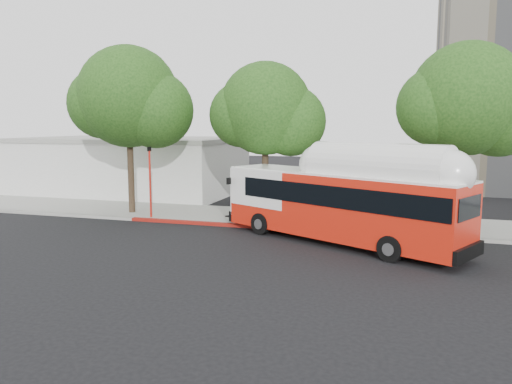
# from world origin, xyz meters

# --- Properties ---
(ground) EXTENTS (120.00, 120.00, 0.00)m
(ground) POSITION_xyz_m (0.00, 0.00, 0.00)
(ground) COLOR black
(ground) RESTS_ON ground
(sidewalk) EXTENTS (60.00, 5.00, 0.15)m
(sidewalk) POSITION_xyz_m (0.00, 6.50, 0.07)
(sidewalk) COLOR gray
(sidewalk) RESTS_ON ground
(curb_strip) EXTENTS (60.00, 0.30, 0.15)m
(curb_strip) POSITION_xyz_m (0.00, 3.90, 0.07)
(curb_strip) COLOR gray
(curb_strip) RESTS_ON ground
(red_curb_segment) EXTENTS (10.00, 0.32, 0.16)m
(red_curb_segment) POSITION_xyz_m (-3.00, 3.90, 0.08)
(red_curb_segment) COLOR maroon
(red_curb_segment) RESTS_ON ground
(street_tree_left) EXTENTS (6.67, 5.80, 9.74)m
(street_tree_left) POSITION_xyz_m (-8.53, 5.56, 6.60)
(street_tree_left) COLOR #2D2116
(street_tree_left) RESTS_ON ground
(street_tree_mid) EXTENTS (5.75, 5.00, 8.62)m
(street_tree_mid) POSITION_xyz_m (-0.59, 6.06, 5.91)
(street_tree_mid) COLOR #2D2116
(street_tree_mid) RESTS_ON ground
(street_tree_right) EXTENTS (6.21, 5.40, 9.18)m
(street_tree_right) POSITION_xyz_m (9.44, 5.86, 6.26)
(street_tree_right) COLOR #2D2116
(street_tree_right) RESTS_ON ground
(low_commercial_bldg) EXTENTS (16.20, 10.20, 4.25)m
(low_commercial_bldg) POSITION_xyz_m (-14.00, 14.00, 2.15)
(low_commercial_bldg) COLOR silver
(low_commercial_bldg) RESTS_ON ground
(transit_bus) EXTENTS (11.88, 7.59, 3.64)m
(transit_bus) POSITION_xyz_m (3.64, 1.80, 1.70)
(transit_bus) COLOR red
(transit_bus) RESTS_ON ground
(signal_pole) EXTENTS (0.12, 0.38, 4.06)m
(signal_pole) POSITION_xyz_m (-7.13, 4.35, 2.08)
(signal_pole) COLOR red
(signal_pole) RESTS_ON ground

